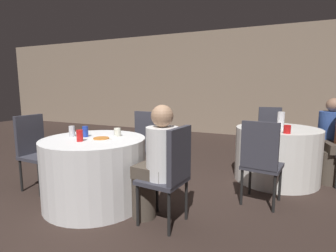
% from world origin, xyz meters
% --- Properties ---
extents(ground_plane, '(16.00, 16.00, 0.00)m').
position_xyz_m(ground_plane, '(0.00, 0.00, 0.00)').
color(ground_plane, '#332621').
extents(wall_back, '(16.00, 0.06, 2.80)m').
position_xyz_m(wall_back, '(0.00, 4.92, 1.40)').
color(wall_back, gray).
rests_on(wall_back, ground_plane).
extents(table_near, '(1.13, 1.13, 0.74)m').
position_xyz_m(table_near, '(-0.22, -0.02, 0.37)').
color(table_near, white).
rests_on(table_near, ground_plane).
extents(table_far, '(1.12, 1.12, 0.74)m').
position_xyz_m(table_far, '(1.61, 1.61, 0.37)').
color(table_far, white).
rests_on(table_far, ground_plane).
extents(chair_near_west, '(0.42, 0.42, 0.95)m').
position_xyz_m(chair_near_west, '(-1.20, 0.02, 0.56)').
color(chair_near_west, '#383842').
rests_on(chair_near_west, ground_plane).
extents(chair_near_east, '(0.44, 0.44, 0.95)m').
position_xyz_m(chair_near_east, '(0.76, -0.13, 0.56)').
color(chair_near_east, '#383842').
rests_on(chair_near_east, ground_plane).
extents(chair_near_north, '(0.43, 0.43, 0.95)m').
position_xyz_m(chair_near_north, '(-0.15, 0.96, 0.56)').
color(chair_near_north, '#383842').
rests_on(chair_near_north, ground_plane).
extents(chair_far_northeast, '(0.56, 0.56, 0.95)m').
position_xyz_m(chair_far_northeast, '(2.40, 2.20, 0.56)').
color(chair_far_northeast, '#383842').
rests_on(chair_far_northeast, ground_plane).
extents(chair_far_north, '(0.46, 0.46, 0.95)m').
position_xyz_m(chair_far_north, '(1.46, 2.57, 0.56)').
color(chair_far_north, '#383842').
rests_on(chair_far_north, ground_plane).
extents(chair_far_south, '(0.45, 0.46, 0.95)m').
position_xyz_m(chair_far_south, '(1.48, 0.64, 0.56)').
color(chair_far_south, '#383842').
rests_on(chair_far_south, ground_plane).
extents(person_blue_shirt, '(0.49, 0.47, 1.14)m').
position_xyz_m(person_blue_shirt, '(2.26, 2.10, 0.58)').
color(person_blue_shirt, '#4C4238').
rests_on(person_blue_shirt, ground_plane).
extents(person_white_shirt, '(0.49, 0.33, 1.14)m').
position_xyz_m(person_white_shirt, '(0.59, -0.11, 0.57)').
color(person_white_shirt, '#4C4238').
rests_on(person_white_shirt, ground_plane).
extents(pizza_plate_near, '(0.22, 0.22, 0.02)m').
position_xyz_m(pizza_plate_near, '(-0.11, -0.02, 0.75)').
color(pizza_plate_near, white).
rests_on(pizza_plate_near, table_near).
extents(soda_can_red, '(0.07, 0.07, 0.12)m').
position_xyz_m(soda_can_red, '(-0.25, -0.20, 0.80)').
color(soda_can_red, red).
rests_on(soda_can_red, table_near).
extents(soda_can_blue, '(0.07, 0.07, 0.12)m').
position_xyz_m(soda_can_blue, '(-0.37, 0.02, 0.80)').
color(soda_can_blue, '#1E38A5').
rests_on(soda_can_blue, table_near).
extents(soda_can_silver, '(0.07, 0.07, 0.12)m').
position_xyz_m(soda_can_silver, '(-0.52, -0.03, 0.80)').
color(soda_can_silver, silver).
rests_on(soda_can_silver, table_near).
extents(cup_near, '(0.08, 0.08, 0.09)m').
position_xyz_m(cup_near, '(-0.06, 0.20, 0.79)').
color(cup_near, silver).
rests_on(cup_near, table_near).
extents(bottle_far, '(0.09, 0.09, 0.23)m').
position_xyz_m(bottle_far, '(1.64, 1.55, 0.86)').
color(bottle_far, white).
rests_on(bottle_far, table_far).
extents(cup_far, '(0.08, 0.08, 0.10)m').
position_xyz_m(cup_far, '(1.72, 1.19, 0.79)').
color(cup_far, red).
rests_on(cup_far, table_far).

